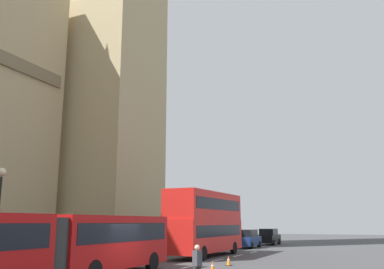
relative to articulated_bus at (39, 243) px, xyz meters
The scene contains 7 objects.
articulated_bus is the anchor object (origin of this frame).
double_decker_bus 17.55m from the articulated_bus, ahead, with size 10.33×2.54×4.90m.
sedan_lead 29.37m from the articulated_bus, ahead, with size 4.40×1.86×1.85m.
sedan_trailing 36.41m from the articulated_bus, ahead, with size 4.40×1.86×1.85m.
traffic_cone_west 9.33m from the articulated_bus, 27.66° to the right, with size 0.36×0.36×0.58m.
traffic_cone_middle 12.43m from the articulated_bus, 18.48° to the right, with size 0.36×0.36×0.58m.
pedestrian_near_cones 6.44m from the articulated_bus, 64.28° to the right, with size 0.43×0.46×1.69m.
Camera 1 is at (-17.43, -10.77, 2.58)m, focal length 38.67 mm.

